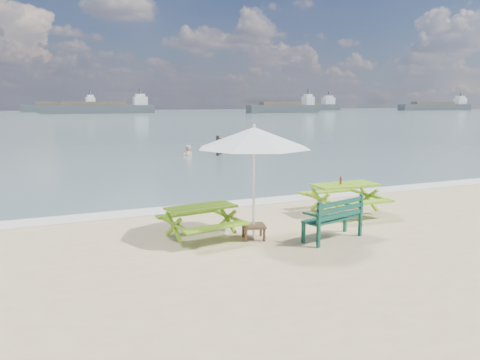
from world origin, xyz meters
name	(u,v)px	position (x,y,z in m)	size (l,w,h in m)	color
sea	(67,118)	(0.00, 85.00, 0.00)	(300.00, 300.00, 0.00)	slate
foam_strip	(236,203)	(0.00, 4.60, 0.01)	(22.00, 0.90, 0.01)	silver
picnic_table_left	(201,223)	(-2.09, 1.64, 0.35)	(1.75, 1.89, 0.72)	#70A919
picnic_table_right	(344,200)	(2.16, 2.22, 0.40)	(1.78, 1.97, 0.83)	#78AD1A
park_bench	(332,227)	(0.52, 0.40, 0.28)	(1.57, 0.87, 0.92)	#0F4031
side_table	(254,232)	(-1.06, 1.10, 0.17)	(0.61, 0.61, 0.32)	brown
patio_umbrella	(254,138)	(-1.06, 1.10, 2.24)	(3.07, 3.07, 2.47)	silver
beer_bottle	(341,181)	(2.01, 2.22, 0.91)	(0.06, 0.06, 0.24)	#984916
swimmer	(188,161)	(2.41, 17.31, -0.31)	(0.74, 0.57, 1.79)	tan
mooring_pilings	(219,148)	(4.11, 16.79, 0.42)	(0.57, 0.77, 1.33)	black
cargo_ships	(259,108)	(57.05, 121.20, 1.18)	(147.32, 40.18, 4.40)	#3D4448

